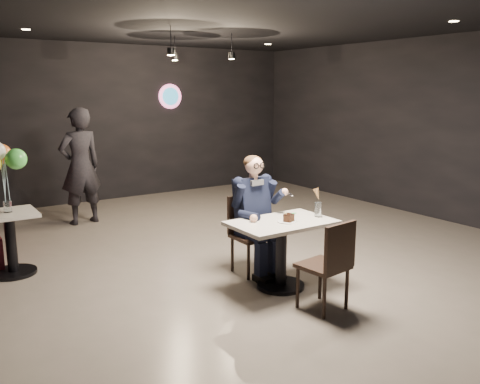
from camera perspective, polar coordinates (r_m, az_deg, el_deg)
floor at (r=6.79m, az=3.09°, el=-6.91°), size 9.00×9.00×0.00m
wall_sign at (r=10.71m, az=-7.86°, el=10.59°), size 0.50×0.06×0.50m
pendant_lights at (r=8.17m, az=-5.43°, el=16.60°), size 1.40×1.20×0.36m
main_table at (r=5.58m, az=4.65°, el=-7.01°), size 1.10×0.70×0.75m
chair_far at (r=5.97m, az=1.39°, el=-4.86°), size 0.42×0.46×0.92m
chair_near at (r=5.08m, az=9.29°, el=-7.99°), size 0.47×0.51×0.92m
seated_man at (r=5.90m, az=1.40°, el=-2.44°), size 0.60×0.80×1.44m
dessert_plate at (r=5.43m, az=5.25°, el=-3.33°), size 0.20×0.20×0.01m
cake_slice at (r=5.42m, az=5.50°, el=-2.92°), size 0.12×0.11×0.07m
mint_leaf at (r=5.44m, az=6.13°, el=-2.37°), size 0.06×0.04×0.01m
sundae_glass at (r=5.68m, az=8.74°, el=-1.97°), size 0.07×0.07×0.16m
wafer_cone at (r=5.68m, az=8.68°, el=-0.26°), size 0.08×0.08×0.14m
side_table at (r=6.52m, az=-24.31°, el=-5.28°), size 0.60×0.60×0.75m
balloon_vase at (r=6.41m, az=-24.63°, el=-1.48°), size 0.09×0.09×0.14m
balloon_bunch at (r=6.34m, az=-24.96°, el=2.37°), size 0.43×0.43×0.71m
passerby at (r=8.50m, az=-17.49°, el=2.76°), size 0.74×0.54×1.86m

